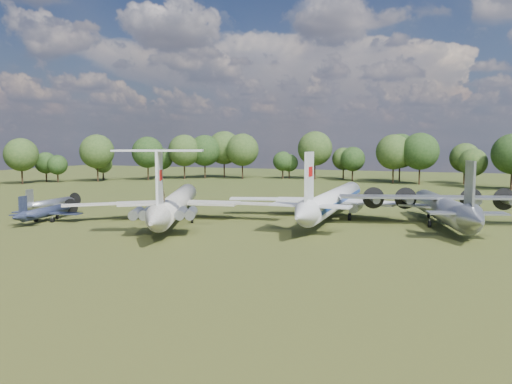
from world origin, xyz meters
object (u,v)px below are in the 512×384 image
at_px(tu104_jet, 334,204).
at_px(an12_transport, 443,212).
at_px(il62_airliner, 176,207).
at_px(person_on_il62, 163,196).
at_px(small_prop_west, 45,215).
at_px(small_prop_northwest, 50,206).

xyz_separation_m(tu104_jet, an12_transport, (17.18, -1.87, -0.16)).
distance_m(tu104_jet, an12_transport, 17.28).
relative_size(il62_airliner, person_on_il62, 27.42).
distance_m(an12_transport, small_prop_west, 62.44).
bearing_deg(small_prop_northwest, person_on_il62, -25.50).
bearing_deg(an12_transport, person_on_il62, -164.04).
bearing_deg(small_prop_west, person_on_il62, -17.28).
xyz_separation_m(tu104_jet, small_prop_west, (-42.59, -19.90, -1.25)).
bearing_deg(small_prop_west, an12_transport, 8.66).
height_order(an12_transport, person_on_il62, person_on_il62).
bearing_deg(person_on_il62, il62_airliner, -106.79).
height_order(an12_transport, small_prop_northwest, an12_transport).
xyz_separation_m(an12_transport, small_prop_west, (-59.77, -18.03, -1.09)).
bearing_deg(il62_airliner, an12_transport, -8.71).
distance_m(il62_airliner, an12_transport, 41.56).
bearing_deg(an12_transport, small_prop_west, -179.10).
distance_m(small_prop_west, small_prop_northwest, 12.05).
bearing_deg(person_on_il62, an12_transport, 172.45).
bearing_deg(tu104_jet, il62_airliner, -153.68).
relative_size(small_prop_northwest, person_on_il62, 9.14).
height_order(il62_airliner, tu104_jet, tu104_jet).
bearing_deg(il62_airliner, person_on_il62, -90.00).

